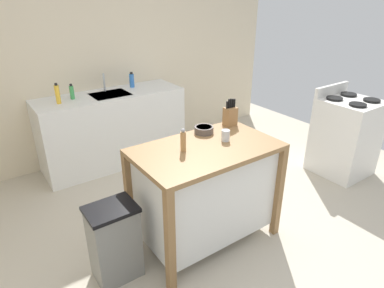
% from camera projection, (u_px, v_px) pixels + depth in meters
% --- Properties ---
extents(ground_plane, '(6.17, 6.17, 0.00)m').
position_uv_depth(ground_plane, '(221.00, 243.00, 2.96)').
color(ground_plane, '#BCB29E').
rests_on(ground_plane, ground).
extents(wall_back, '(5.17, 0.10, 2.60)m').
position_uv_depth(wall_back, '(104.00, 56.00, 4.17)').
color(wall_back, beige).
rests_on(wall_back, ground).
extents(kitchen_island, '(1.17, 0.71, 0.90)m').
position_uv_depth(kitchen_island, '(206.00, 189.00, 2.84)').
color(kitchen_island, olive).
rests_on(kitchen_island, ground).
extents(knife_block, '(0.11, 0.09, 0.25)m').
position_uv_depth(knife_block, '(230.00, 116.00, 3.06)').
color(knife_block, '#9E7042').
rests_on(knife_block, kitchen_island).
extents(bowl_ceramic_small, '(0.17, 0.17, 0.06)m').
position_uv_depth(bowl_ceramic_small, '(204.00, 130.00, 2.92)').
color(bowl_ceramic_small, '#564C47').
rests_on(bowl_ceramic_small, kitchen_island).
extents(drinking_cup, '(0.07, 0.07, 0.09)m').
position_uv_depth(drinking_cup, '(226.00, 135.00, 2.76)').
color(drinking_cup, silver).
rests_on(drinking_cup, kitchen_island).
extents(pepper_grinder, '(0.04, 0.04, 0.19)m').
position_uv_depth(pepper_grinder, '(183.00, 141.00, 2.56)').
color(pepper_grinder, '#AD7F4C').
rests_on(pepper_grinder, kitchen_island).
extents(trash_bin, '(0.36, 0.28, 0.63)m').
position_uv_depth(trash_bin, '(115.00, 242.00, 2.51)').
color(trash_bin, slate).
rests_on(trash_bin, ground).
extents(sink_counter, '(1.77, 0.60, 0.91)m').
position_uv_depth(sink_counter, '(113.00, 129.00, 4.20)').
color(sink_counter, silver).
rests_on(sink_counter, ground).
extents(sink_faucet, '(0.02, 0.02, 0.22)m').
position_uv_depth(sink_faucet, '(104.00, 82.00, 4.07)').
color(sink_faucet, '#B7BCC1').
rests_on(sink_faucet, sink_counter).
extents(bottle_spray_cleaner, '(0.05, 0.05, 0.18)m').
position_uv_depth(bottle_spray_cleaner, '(72.00, 92.00, 3.79)').
color(bottle_spray_cleaner, green).
rests_on(bottle_spray_cleaner, sink_counter).
extents(bottle_hand_soap, '(0.06, 0.06, 0.19)m').
position_uv_depth(bottle_hand_soap, '(132.00, 80.00, 4.25)').
color(bottle_hand_soap, blue).
rests_on(bottle_hand_soap, sink_counter).
extents(bottle_dish_soap, '(0.05, 0.05, 0.23)m').
position_uv_depth(bottle_dish_soap, '(58.00, 94.00, 3.62)').
color(bottle_dish_soap, yellow).
rests_on(bottle_dish_soap, sink_counter).
extents(stove, '(0.60, 0.60, 1.03)m').
position_uv_depth(stove, '(345.00, 136.00, 3.96)').
color(stove, white).
rests_on(stove, ground).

